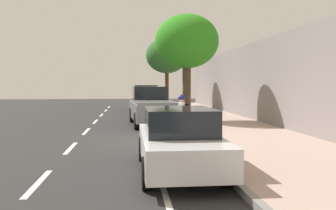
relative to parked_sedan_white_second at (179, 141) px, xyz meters
name	(u,v)px	position (x,y,z in m)	size (l,w,h in m)	color
ground	(146,140)	(-0.57, 4.92, -0.75)	(75.13, 75.13, 0.00)	#2A2A2A
sidewalk	(247,137)	(3.28, 4.92, -0.67)	(4.44, 46.95, 0.15)	tan
curb_edge	(187,138)	(0.98, 4.92, -0.67)	(0.16, 46.95, 0.15)	gray
lane_stripe_centre	(71,148)	(-3.09, 3.55, -0.75)	(0.14, 44.20, 0.01)	white
lane_stripe_bike_edge	(148,140)	(-0.49, 4.92, -0.75)	(0.12, 46.95, 0.01)	white
building_facade	(310,82)	(5.75, 4.92, 1.43)	(0.50, 46.95, 4.36)	gray
parked_sedan_white_second	(179,141)	(0.00, 0.00, 0.00)	(1.84, 4.40, 1.52)	white
parked_pickup_grey_mid	(152,107)	(-0.09, 9.90, 0.15)	(2.29, 5.41, 1.95)	slate
parked_suv_dark_blue_far	(145,98)	(-0.03, 19.28, 0.27)	(1.99, 4.71, 1.99)	navy
bicycle_at_curb	(175,130)	(0.51, 5.03, -0.37)	(1.64, 0.73, 0.77)	black
cyclist_with_backpack	(182,113)	(0.74, 4.57, 0.29)	(0.47, 0.61, 1.71)	#C6B284
street_tree_near_cyclist	(187,42)	(1.83, 10.66, 3.53)	(3.36, 3.36, 5.61)	#4C392B
street_tree_mid_block	(167,56)	(1.83, 21.23, 3.64)	(3.42, 3.42, 5.72)	brown
fire_hydrant	(173,109)	(1.41, 13.09, -0.17)	(0.22, 0.22, 0.84)	red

